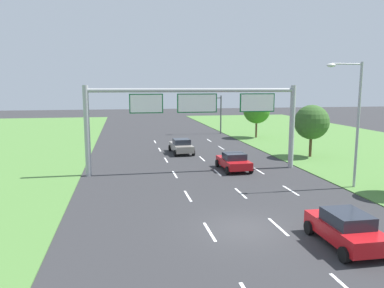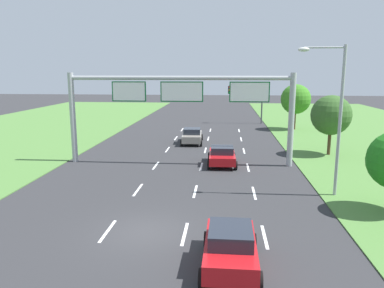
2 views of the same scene
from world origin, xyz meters
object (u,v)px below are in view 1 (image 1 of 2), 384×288
at_px(roadside_tree_mid, 312,122).
at_px(sign_gantry, 197,111).
at_px(car_near_red, 234,161).
at_px(car_mid_lane, 346,228).
at_px(roadside_tree_far, 257,110).
at_px(car_lead_silver, 181,146).
at_px(traffic_light_mast, 208,108).
at_px(street_lamp, 354,114).

bearing_deg(roadside_tree_mid, sign_gantry, -161.43).
xyz_separation_m(car_near_red, car_mid_lane, (0.42, -15.31, 0.05)).
bearing_deg(car_mid_lane, car_near_red, 92.11).
height_order(car_mid_lane, roadside_tree_mid, roadside_tree_mid).
bearing_deg(roadside_tree_far, sign_gantry, -122.82).
height_order(car_lead_silver, car_mid_lane, car_mid_lane).
relative_size(car_near_red, car_mid_lane, 1.00).
distance_m(car_near_red, sign_gantry, 5.23).
height_order(car_lead_silver, traffic_light_mast, traffic_light_mast).
xyz_separation_m(street_lamp, roadside_tree_far, (2.60, 25.29, -1.31)).
height_order(car_mid_lane, sign_gantry, sign_gantry).
bearing_deg(car_mid_lane, car_lead_silver, 98.77).
bearing_deg(traffic_light_mast, car_mid_lane, -94.24).
height_order(car_near_red, street_lamp, street_lamp).
distance_m(car_mid_lane, roadside_tree_mid, 21.53).
distance_m(car_mid_lane, roadside_tree_far, 34.96).
distance_m(car_lead_silver, street_lamp, 18.51).
height_order(car_near_red, car_lead_silver, car_lead_silver).
distance_m(car_near_red, roadside_tree_mid, 10.39).
height_order(traffic_light_mast, roadside_tree_far, traffic_light_mast).
bearing_deg(car_lead_silver, car_mid_lane, -83.97).
relative_size(traffic_light_mast, street_lamp, 0.66).
distance_m(car_near_red, street_lamp, 10.15).
distance_m(street_lamp, roadside_tree_far, 25.45).
xyz_separation_m(car_mid_lane, roadside_tree_mid, (8.69, 19.51, 2.67)).
distance_m(car_lead_silver, sign_gantry, 9.54).
bearing_deg(car_lead_silver, traffic_light_mast, 65.12).
distance_m(traffic_light_mast, roadside_tree_mid, 20.55).
relative_size(sign_gantry, traffic_light_mast, 3.08).
xyz_separation_m(car_near_red, roadside_tree_mid, (9.11, 4.20, 2.72)).
bearing_deg(sign_gantry, street_lamp, -36.58).
bearing_deg(street_lamp, sign_gantry, 143.42).
xyz_separation_m(car_near_red, car_lead_silver, (-3.05, 8.67, 0.03)).
bearing_deg(traffic_light_mast, street_lamp, -84.70).
height_order(street_lamp, roadside_tree_mid, street_lamp).
bearing_deg(traffic_light_mast, car_near_red, -97.92).
bearing_deg(sign_gantry, car_mid_lane, -77.15).
bearing_deg(sign_gantry, traffic_light_mast, 74.90).
distance_m(car_near_red, traffic_light_mast, 24.35).
xyz_separation_m(car_lead_silver, traffic_light_mast, (6.37, 15.25, 3.10)).
bearing_deg(car_near_red, sign_gantry, 176.71).
relative_size(car_lead_silver, sign_gantry, 0.26).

